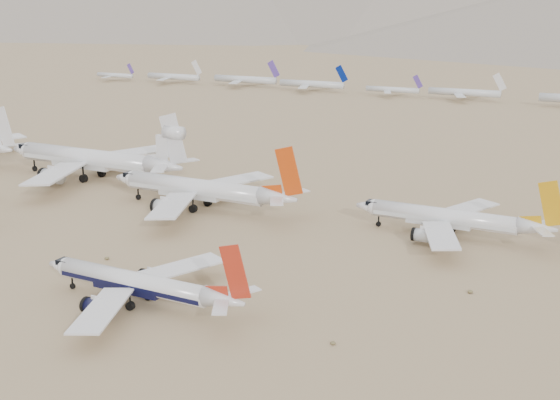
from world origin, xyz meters
name	(u,v)px	position (x,y,z in m)	size (l,w,h in m)	color
ground	(192,316)	(0.00, 0.00, 0.00)	(7000.00, 7000.00, 0.00)	#917854
main_airliner	(141,284)	(-9.97, -0.18, 3.84)	(39.57, 38.65, 13.96)	silver
row2_gold_tail	(452,219)	(27.06, 60.60, 4.25)	(42.66, 41.72, 15.19)	silver
row2_orange_tail	(202,190)	(-33.45, 53.50, 5.15)	(51.42, 50.30, 18.34)	silver
row2_white_trijet	(96,159)	(-78.20, 65.17, 6.29)	(61.34, 59.95, 21.74)	silver
distant_storage_row	(494,94)	(-11.09, 298.73, 4.47)	(527.31, 53.16, 15.36)	silver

